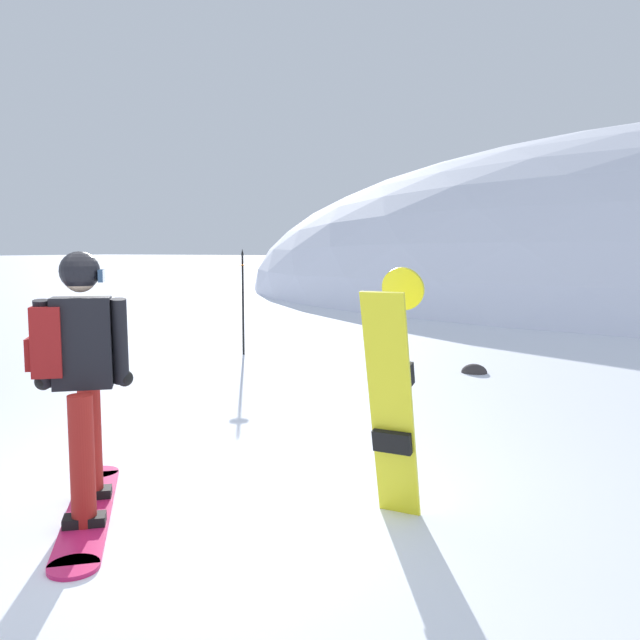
{
  "coord_description": "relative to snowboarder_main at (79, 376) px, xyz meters",
  "views": [
    {
      "loc": [
        2.98,
        -3.27,
        1.73
      ],
      "look_at": [
        -0.11,
        2.77,
        1.0
      ],
      "focal_mm": 37.26,
      "sensor_mm": 36.0,
      "label": 1
    }
  ],
  "objects": [
    {
      "name": "spare_snowboard",
      "position": [
        1.83,
        0.83,
        -0.1
      ],
      "size": [
        0.28,
        0.42,
        1.62
      ],
      "color": "yellow",
      "rests_on": "ground"
    },
    {
      "name": "ground_plane",
      "position": [
        0.3,
        0.25,
        -0.92
      ],
      "size": [
        300.0,
        300.0,
        0.0
      ],
      "primitive_type": "plane",
      "color": "white"
    },
    {
      "name": "rock_dark",
      "position": [
        1.03,
        6.11,
        -0.92
      ],
      "size": [
        0.36,
        0.31,
        0.25
      ],
      "color": "#383333",
      "rests_on": "ground"
    },
    {
      "name": "snowboarder_main",
      "position": [
        0.0,
        0.0,
        0.0
      ],
      "size": [
        1.29,
        1.47,
        1.71
      ],
      "color": "#D11E5B",
      "rests_on": "ground"
    },
    {
      "name": "piste_marker_near",
      "position": [
        -2.75,
        6.0,
        0.07
      ],
      "size": [
        0.2,
        0.2,
        1.73
      ],
      "color": "black",
      "rests_on": "ground"
    }
  ]
}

